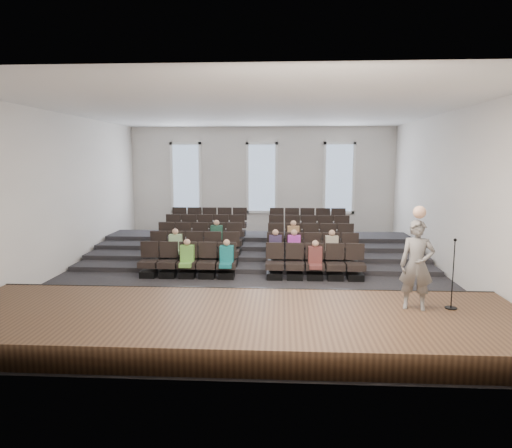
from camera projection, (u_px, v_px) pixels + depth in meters
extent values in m
plane|color=black|center=(252.00, 274.00, 14.34)|extent=(14.00, 14.00, 0.00)
cube|color=white|center=(252.00, 110.00, 13.62)|extent=(12.00, 14.00, 0.02)
cube|color=silver|center=(262.00, 182.00, 20.92)|extent=(12.00, 0.04, 5.00)
cube|color=silver|center=(222.00, 230.00, 7.04)|extent=(12.00, 0.04, 5.00)
cube|color=silver|center=(61.00, 193.00, 14.32)|extent=(0.04, 14.00, 5.00)
cube|color=silver|center=(452.00, 195.00, 13.64)|extent=(0.04, 14.00, 5.00)
cube|color=#4D3421|center=(236.00, 324.00, 9.26)|extent=(11.80, 3.60, 0.50)
cube|color=black|center=(243.00, 298.00, 11.01)|extent=(11.80, 0.06, 0.52)
cube|color=black|center=(256.00, 256.00, 16.63)|extent=(11.80, 4.80, 0.15)
cube|color=black|center=(257.00, 251.00, 17.13)|extent=(11.80, 3.75, 0.30)
cube|color=black|center=(258.00, 246.00, 17.64)|extent=(11.80, 2.70, 0.45)
cube|color=black|center=(258.00, 242.00, 18.15)|extent=(11.80, 1.65, 0.60)
cube|color=black|center=(149.00, 274.00, 13.91)|extent=(0.47, 0.43, 0.20)
cube|color=black|center=(148.00, 264.00, 13.86)|extent=(0.55, 0.50, 0.19)
cube|color=black|center=(150.00, 249.00, 14.01)|extent=(0.55, 0.08, 0.50)
cube|color=black|center=(168.00, 274.00, 13.87)|extent=(0.47, 0.43, 0.20)
cube|color=black|center=(168.00, 264.00, 13.83)|extent=(0.55, 0.50, 0.19)
cube|color=black|center=(169.00, 250.00, 13.98)|extent=(0.55, 0.08, 0.50)
cube|color=black|center=(187.00, 274.00, 13.84)|extent=(0.47, 0.43, 0.20)
cube|color=black|center=(187.00, 264.00, 13.80)|extent=(0.55, 0.50, 0.19)
cube|color=black|center=(188.00, 250.00, 13.94)|extent=(0.55, 0.08, 0.50)
cube|color=black|center=(207.00, 275.00, 13.81)|extent=(0.47, 0.43, 0.20)
cube|color=black|center=(207.00, 265.00, 13.76)|extent=(0.55, 0.50, 0.19)
cube|color=black|center=(208.00, 250.00, 13.91)|extent=(0.55, 0.08, 0.50)
cube|color=black|center=(227.00, 275.00, 13.77)|extent=(0.47, 0.43, 0.20)
cube|color=black|center=(227.00, 265.00, 13.73)|extent=(0.55, 0.50, 0.19)
cube|color=black|center=(227.00, 250.00, 13.88)|extent=(0.55, 0.08, 0.50)
cube|color=black|center=(275.00, 276.00, 13.69)|extent=(0.47, 0.43, 0.20)
cube|color=black|center=(275.00, 266.00, 13.65)|extent=(0.55, 0.50, 0.19)
cube|color=black|center=(275.00, 251.00, 13.80)|extent=(0.55, 0.08, 0.50)
cube|color=black|center=(295.00, 276.00, 13.66)|extent=(0.47, 0.43, 0.20)
cube|color=black|center=(295.00, 266.00, 13.61)|extent=(0.55, 0.50, 0.19)
cube|color=black|center=(295.00, 251.00, 13.76)|extent=(0.55, 0.08, 0.50)
cube|color=black|center=(315.00, 276.00, 13.62)|extent=(0.47, 0.43, 0.20)
cube|color=black|center=(315.00, 266.00, 13.58)|extent=(0.55, 0.50, 0.19)
cube|color=black|center=(315.00, 251.00, 13.73)|extent=(0.55, 0.08, 0.50)
cube|color=black|center=(335.00, 277.00, 13.59)|extent=(0.47, 0.43, 0.20)
cube|color=black|center=(335.00, 266.00, 13.55)|extent=(0.55, 0.50, 0.19)
cube|color=black|center=(335.00, 251.00, 13.69)|extent=(0.55, 0.08, 0.50)
cube|color=black|center=(355.00, 277.00, 13.56)|extent=(0.47, 0.43, 0.20)
cube|color=black|center=(356.00, 267.00, 13.51)|extent=(0.55, 0.50, 0.19)
cube|color=black|center=(355.00, 252.00, 13.66)|extent=(0.55, 0.08, 0.50)
cube|color=black|center=(158.00, 261.00, 14.92)|extent=(0.47, 0.43, 0.20)
cube|color=black|center=(157.00, 252.00, 14.88)|extent=(0.55, 0.50, 0.19)
cube|color=black|center=(159.00, 239.00, 15.03)|extent=(0.55, 0.08, 0.50)
cube|color=black|center=(176.00, 262.00, 14.89)|extent=(0.47, 0.43, 0.20)
cube|color=black|center=(176.00, 252.00, 14.84)|extent=(0.55, 0.50, 0.19)
cube|color=black|center=(177.00, 239.00, 14.99)|extent=(0.55, 0.08, 0.50)
cube|color=black|center=(194.00, 262.00, 14.86)|extent=(0.47, 0.43, 0.20)
cube|color=black|center=(194.00, 252.00, 14.81)|extent=(0.55, 0.50, 0.19)
cube|color=black|center=(195.00, 239.00, 14.96)|extent=(0.55, 0.08, 0.50)
cube|color=black|center=(212.00, 262.00, 14.82)|extent=(0.47, 0.43, 0.20)
cube|color=black|center=(212.00, 253.00, 14.78)|extent=(0.55, 0.50, 0.19)
cube|color=black|center=(213.00, 239.00, 14.93)|extent=(0.55, 0.08, 0.50)
cube|color=black|center=(231.00, 262.00, 14.79)|extent=(0.47, 0.43, 0.20)
cube|color=black|center=(230.00, 253.00, 14.74)|extent=(0.55, 0.50, 0.19)
cube|color=black|center=(231.00, 239.00, 14.89)|extent=(0.55, 0.08, 0.50)
cube|color=black|center=(275.00, 263.00, 14.71)|extent=(0.47, 0.43, 0.20)
cube|color=black|center=(275.00, 253.00, 14.66)|extent=(0.55, 0.50, 0.19)
cube|color=black|center=(275.00, 240.00, 14.81)|extent=(0.55, 0.08, 0.50)
cube|color=black|center=(294.00, 263.00, 14.67)|extent=(0.47, 0.43, 0.20)
cube|color=black|center=(294.00, 254.00, 14.63)|extent=(0.55, 0.50, 0.19)
cube|color=black|center=(294.00, 240.00, 14.78)|extent=(0.55, 0.08, 0.50)
cube|color=black|center=(313.00, 263.00, 14.64)|extent=(0.47, 0.43, 0.20)
cube|color=black|center=(313.00, 254.00, 14.60)|extent=(0.55, 0.50, 0.19)
cube|color=black|center=(313.00, 240.00, 14.74)|extent=(0.55, 0.08, 0.50)
cube|color=black|center=(331.00, 264.00, 14.61)|extent=(0.47, 0.43, 0.20)
cube|color=black|center=(332.00, 254.00, 14.56)|extent=(0.55, 0.50, 0.19)
cube|color=black|center=(331.00, 240.00, 14.71)|extent=(0.55, 0.08, 0.50)
cube|color=black|center=(350.00, 264.00, 14.57)|extent=(0.47, 0.43, 0.20)
cube|color=black|center=(351.00, 254.00, 14.53)|extent=(0.55, 0.50, 0.19)
cube|color=black|center=(350.00, 240.00, 14.68)|extent=(0.55, 0.08, 0.50)
cube|color=black|center=(166.00, 250.00, 15.94)|extent=(0.47, 0.42, 0.20)
cube|color=black|center=(165.00, 242.00, 15.89)|extent=(0.55, 0.50, 0.19)
cube|color=black|center=(167.00, 229.00, 16.04)|extent=(0.55, 0.08, 0.50)
cube|color=black|center=(183.00, 251.00, 15.90)|extent=(0.47, 0.42, 0.20)
cube|color=black|center=(182.00, 242.00, 15.86)|extent=(0.55, 0.50, 0.19)
cube|color=black|center=(183.00, 229.00, 16.01)|extent=(0.55, 0.08, 0.50)
cube|color=black|center=(200.00, 251.00, 15.87)|extent=(0.47, 0.42, 0.20)
cube|color=black|center=(199.00, 242.00, 15.83)|extent=(0.55, 0.50, 0.19)
cube|color=black|center=(200.00, 229.00, 15.98)|extent=(0.55, 0.08, 0.50)
cube|color=black|center=(217.00, 251.00, 15.84)|extent=(0.47, 0.42, 0.20)
cube|color=black|center=(217.00, 242.00, 15.79)|extent=(0.55, 0.50, 0.19)
cube|color=black|center=(217.00, 230.00, 15.94)|extent=(0.55, 0.08, 0.50)
cube|color=black|center=(234.00, 251.00, 15.80)|extent=(0.47, 0.42, 0.20)
cube|color=black|center=(234.00, 242.00, 15.76)|extent=(0.55, 0.50, 0.19)
cube|color=black|center=(234.00, 230.00, 15.91)|extent=(0.55, 0.08, 0.50)
cube|color=black|center=(276.00, 252.00, 15.72)|extent=(0.47, 0.42, 0.20)
cube|color=black|center=(276.00, 243.00, 15.68)|extent=(0.55, 0.50, 0.19)
cube|color=black|center=(276.00, 230.00, 15.83)|extent=(0.55, 0.08, 0.50)
cube|color=black|center=(293.00, 252.00, 15.69)|extent=(0.47, 0.42, 0.20)
cube|color=black|center=(293.00, 243.00, 15.64)|extent=(0.55, 0.50, 0.19)
cube|color=black|center=(293.00, 230.00, 15.79)|extent=(0.55, 0.08, 0.50)
cube|color=black|center=(311.00, 252.00, 15.66)|extent=(0.47, 0.42, 0.20)
cube|color=black|center=(311.00, 243.00, 15.61)|extent=(0.55, 0.50, 0.19)
cube|color=black|center=(311.00, 230.00, 15.76)|extent=(0.55, 0.08, 0.50)
cube|color=black|center=(328.00, 252.00, 15.62)|extent=(0.47, 0.42, 0.20)
cube|color=black|center=(328.00, 243.00, 15.58)|extent=(0.55, 0.50, 0.19)
cube|color=black|center=(328.00, 231.00, 15.73)|extent=(0.55, 0.08, 0.50)
cube|color=black|center=(346.00, 252.00, 15.59)|extent=(0.47, 0.42, 0.20)
cube|color=black|center=(346.00, 244.00, 15.54)|extent=(0.55, 0.50, 0.19)
cube|color=black|center=(346.00, 231.00, 15.69)|extent=(0.55, 0.08, 0.50)
cube|color=black|center=(173.00, 241.00, 16.95)|extent=(0.47, 0.42, 0.20)
cube|color=black|center=(172.00, 233.00, 16.91)|extent=(0.55, 0.50, 0.19)
cube|color=black|center=(174.00, 221.00, 17.06)|extent=(0.55, 0.08, 0.50)
cube|color=black|center=(189.00, 241.00, 16.92)|extent=(0.47, 0.42, 0.20)
cube|color=black|center=(188.00, 233.00, 16.88)|extent=(0.55, 0.50, 0.19)
cube|color=black|center=(189.00, 221.00, 17.02)|extent=(0.55, 0.08, 0.50)
cube|color=black|center=(205.00, 241.00, 16.89)|extent=(0.47, 0.42, 0.20)
cube|color=black|center=(205.00, 233.00, 16.84)|extent=(0.55, 0.50, 0.19)
cube|color=black|center=(205.00, 221.00, 16.99)|extent=(0.55, 0.08, 0.50)
cube|color=black|center=(221.00, 241.00, 16.85)|extent=(0.47, 0.42, 0.20)
cube|color=black|center=(221.00, 233.00, 16.81)|extent=(0.55, 0.50, 0.19)
cube|color=black|center=(221.00, 221.00, 16.96)|extent=(0.55, 0.08, 0.50)
cube|color=black|center=(237.00, 241.00, 16.82)|extent=(0.47, 0.42, 0.20)
cube|color=black|center=(237.00, 233.00, 16.78)|extent=(0.55, 0.50, 0.19)
cube|color=black|center=(237.00, 221.00, 16.92)|extent=(0.55, 0.08, 0.50)
cube|color=black|center=(276.00, 242.00, 16.74)|extent=(0.47, 0.42, 0.20)
cube|color=black|center=(276.00, 234.00, 16.69)|extent=(0.55, 0.50, 0.19)
cube|color=black|center=(276.00, 222.00, 16.84)|extent=(0.55, 0.08, 0.50)
cube|color=black|center=(292.00, 242.00, 16.71)|extent=(0.47, 0.42, 0.20)
cube|color=black|center=(293.00, 234.00, 16.66)|extent=(0.55, 0.50, 0.19)
cube|color=black|center=(293.00, 222.00, 16.81)|extent=(0.55, 0.08, 0.50)
cube|color=black|center=(309.00, 242.00, 16.67)|extent=(0.47, 0.42, 0.20)
cube|color=black|center=(309.00, 234.00, 16.63)|extent=(0.55, 0.50, 0.19)
cube|color=black|center=(309.00, 222.00, 16.78)|extent=(0.55, 0.08, 0.50)
cube|color=black|center=(325.00, 242.00, 16.64)|extent=(0.47, 0.42, 0.20)
cube|color=black|center=(326.00, 234.00, 16.59)|extent=(0.55, 0.50, 0.19)
cube|color=black|center=(325.00, 222.00, 16.74)|extent=(0.55, 0.08, 0.50)
cube|color=black|center=(342.00, 243.00, 16.60)|extent=(0.47, 0.42, 0.20)
cube|color=black|center=(342.00, 234.00, 16.56)|extent=(0.55, 0.50, 0.19)
cube|color=black|center=(342.00, 222.00, 16.71)|extent=(0.55, 0.08, 0.50)
cube|color=black|center=(179.00, 232.00, 17.97)|extent=(0.47, 0.42, 0.20)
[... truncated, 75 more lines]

